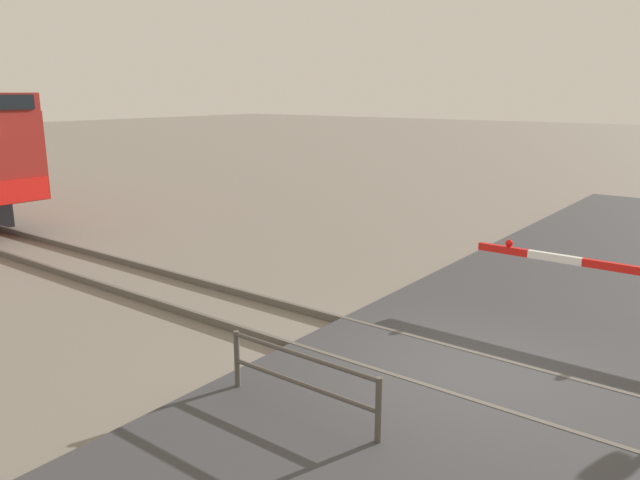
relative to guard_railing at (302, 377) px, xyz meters
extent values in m
plane|color=slate|center=(2.32, -1.19, -0.61)|extent=(160.00, 160.00, 0.00)
cube|color=#59544C|center=(1.60, -1.19, -0.54)|extent=(0.08, 80.00, 0.15)
cube|color=#59544C|center=(3.04, -1.19, -0.54)|extent=(0.08, 80.00, 0.15)
cube|color=#38383A|center=(2.32, -1.19, -0.54)|extent=(36.00, 5.42, 0.14)
cube|color=red|center=(5.60, -2.31, 0.56)|extent=(0.10, 0.96, 0.14)
cube|color=white|center=(5.60, -1.35, 0.56)|extent=(0.10, 0.96, 0.14)
cube|color=red|center=(5.60, -0.39, 0.56)|extent=(0.10, 0.96, 0.14)
sphere|color=red|center=(5.60, -0.50, 0.70)|extent=(0.14, 0.14, 0.14)
cylinder|color=#4C4742|center=(0.00, -1.14, -0.14)|extent=(0.08, 0.08, 0.95)
cylinder|color=#4C4742|center=(0.00, 1.14, -0.14)|extent=(0.08, 0.08, 0.95)
cylinder|color=#4C4742|center=(0.00, 0.00, 0.30)|extent=(0.06, 2.27, 0.06)
cylinder|color=#4C4742|center=(0.00, 0.00, -0.09)|extent=(0.06, 2.27, 0.06)
camera|label=1|loc=(-5.45, -4.45, 3.48)|focal=34.35mm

